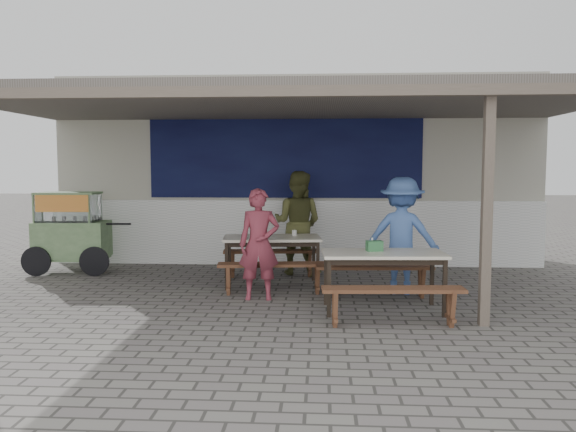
% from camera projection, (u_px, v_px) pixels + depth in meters
% --- Properties ---
extents(ground, '(60.00, 60.00, 0.00)m').
position_uv_depth(ground, '(285.00, 303.00, 7.48)').
color(ground, '#65625B').
rests_on(ground, ground).
extents(back_wall, '(9.00, 1.28, 3.50)m').
position_uv_depth(back_wall, '(297.00, 172.00, 10.89)').
color(back_wall, '#B6B2A3').
rests_on(back_wall, ground).
extents(warung_roof, '(9.00, 4.21, 2.81)m').
position_uv_depth(warung_roof, '(290.00, 105.00, 8.14)').
color(warung_roof, '#5F5751').
rests_on(warung_roof, ground).
extents(table_left, '(1.54, 0.92, 0.75)m').
position_uv_depth(table_left, '(272.00, 242.00, 8.60)').
color(table_left, white).
rests_on(table_left, ground).
extents(bench_left_street, '(1.59, 0.45, 0.45)m').
position_uv_depth(bench_left_street, '(273.00, 271.00, 8.00)').
color(bench_left_street, brown).
rests_on(bench_left_street, ground).
extents(bench_left_wall, '(1.59, 0.45, 0.45)m').
position_uv_depth(bench_left_wall, '(271.00, 257.00, 9.25)').
color(bench_left_wall, brown).
rests_on(bench_left_wall, ground).
extents(table_right, '(1.56, 0.82, 0.75)m').
position_uv_depth(table_right, '(383.00, 258.00, 7.05)').
color(table_right, white).
rests_on(table_right, ground).
extents(bench_right_street, '(1.63, 0.37, 0.45)m').
position_uv_depth(bench_right_street, '(393.00, 297.00, 6.37)').
color(bench_right_street, brown).
rests_on(bench_right_street, ground).
extents(bench_right_wall, '(1.63, 0.37, 0.45)m').
position_uv_depth(bench_right_wall, '(374.00, 273.00, 7.79)').
color(bench_right_wall, brown).
rests_on(bench_right_wall, ground).
extents(vendor_cart, '(1.73, 0.74, 1.39)m').
position_uv_depth(vendor_cart, '(71.00, 229.00, 9.62)').
color(vendor_cart, '#7A9E69').
rests_on(vendor_cart, ground).
extents(patron_street_side, '(0.58, 0.41, 1.53)m').
position_uv_depth(patron_street_side, '(259.00, 244.00, 7.67)').
color(patron_street_side, maroon).
rests_on(patron_street_side, ground).
extents(patron_wall_side, '(1.00, 0.88, 1.75)m').
position_uv_depth(patron_wall_side, '(298.00, 223.00, 9.48)').
color(patron_wall_side, '#4F5129').
rests_on(patron_wall_side, ground).
extents(patron_right_table, '(1.20, 0.86, 1.67)m').
position_uv_depth(patron_right_table, '(402.00, 235.00, 8.04)').
color(patron_right_table, '#4A6FB7').
rests_on(patron_right_table, ground).
extents(tissue_box, '(0.12, 0.12, 0.11)m').
position_uv_depth(tissue_box, '(372.00, 246.00, 7.20)').
color(tissue_box, yellow).
rests_on(tissue_box, table_right).
extents(donation_box, '(0.22, 0.17, 0.13)m').
position_uv_depth(donation_box, '(374.00, 246.00, 7.12)').
color(donation_box, '#306D3E').
rests_on(donation_box, table_right).
extents(condiment_jar, '(0.07, 0.07, 0.08)m').
position_uv_depth(condiment_jar, '(294.00, 233.00, 8.74)').
color(condiment_jar, silver).
rests_on(condiment_jar, table_left).
extents(condiment_bowl, '(0.21, 0.21, 0.04)m').
position_uv_depth(condiment_bowl, '(260.00, 235.00, 8.60)').
color(condiment_bowl, white).
rests_on(condiment_bowl, table_left).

